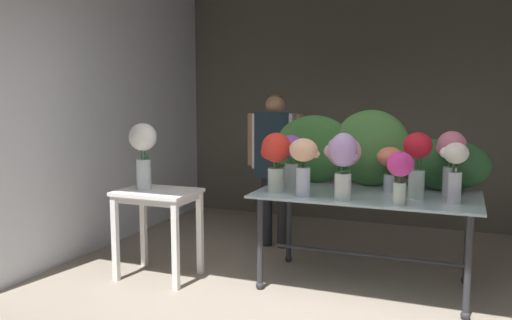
{
  "coord_description": "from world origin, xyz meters",
  "views": [
    {
      "loc": [
        1.06,
        -2.74,
        1.62
      ],
      "look_at": [
        -0.55,
        1.3,
        1.07
      ],
      "focal_mm": 36.49,
      "sensor_mm": 36.0,
      "label": 1
    }
  ],
  "objects_px": {
    "vase_magenta_carnations": "(400,171)",
    "vase_scarlet_snapdragons": "(276,156)",
    "vase_rosy_hydrangea": "(451,155)",
    "vase_violet_freesia": "(291,156)",
    "vase_coral_ranunculus": "(390,162)",
    "vase_crimson_stock": "(417,159)",
    "display_table_glass": "(366,207)",
    "side_table_white": "(158,204)",
    "vase_ivory_peonies": "(455,166)",
    "vase_peach_lilies": "(303,160)",
    "vase_white_roses_tall": "(143,149)",
    "vase_blush_anemones": "(343,156)",
    "vase_lilac_tulips": "(343,160)",
    "florist": "(275,154)"
  },
  "relations": [
    {
      "from": "vase_blush_anemones",
      "to": "vase_peach_lilies",
      "type": "xyz_separation_m",
      "value": [
        -0.26,
        -0.29,
        -0.01
      ]
    },
    {
      "from": "display_table_glass",
      "to": "vase_coral_ranunculus",
      "type": "distance_m",
      "value": 0.43
    },
    {
      "from": "vase_magenta_carnations",
      "to": "vase_scarlet_snapdragons",
      "type": "height_order",
      "value": "vase_scarlet_snapdragons"
    },
    {
      "from": "vase_magenta_carnations",
      "to": "vase_violet_freesia",
      "type": "bearing_deg",
      "value": 155.42
    },
    {
      "from": "vase_magenta_carnations",
      "to": "vase_ivory_peonies",
      "type": "xyz_separation_m",
      "value": [
        0.37,
        0.22,
        0.03
      ]
    },
    {
      "from": "side_table_white",
      "to": "vase_ivory_peonies",
      "type": "relative_size",
      "value": 1.7
    },
    {
      "from": "vase_lilac_tulips",
      "to": "display_table_glass",
      "type": "bearing_deg",
      "value": 70.22
    },
    {
      "from": "display_table_glass",
      "to": "vase_peach_lilies",
      "type": "distance_m",
      "value": 0.7
    },
    {
      "from": "vase_crimson_stock",
      "to": "vase_ivory_peonies",
      "type": "relative_size",
      "value": 1.13
    },
    {
      "from": "vase_rosy_hydrangea",
      "to": "vase_lilac_tulips",
      "type": "distance_m",
      "value": 0.93
    },
    {
      "from": "display_table_glass",
      "to": "vase_crimson_stock",
      "type": "xyz_separation_m",
      "value": [
        0.4,
        -0.08,
        0.43
      ]
    },
    {
      "from": "vase_blush_anemones",
      "to": "vase_coral_ranunculus",
      "type": "distance_m",
      "value": 0.41
    },
    {
      "from": "vase_magenta_carnations",
      "to": "vase_crimson_stock",
      "type": "bearing_deg",
      "value": 73.2
    },
    {
      "from": "vase_rosy_hydrangea",
      "to": "vase_violet_freesia",
      "type": "bearing_deg",
      "value": -174.99
    },
    {
      "from": "side_table_white",
      "to": "vase_scarlet_snapdragons",
      "type": "distance_m",
      "value": 1.13
    },
    {
      "from": "vase_violet_freesia",
      "to": "vase_peach_lilies",
      "type": "bearing_deg",
      "value": -60.37
    },
    {
      "from": "side_table_white",
      "to": "florist",
      "type": "relative_size",
      "value": 0.48
    },
    {
      "from": "display_table_glass",
      "to": "vase_white_roses_tall",
      "type": "bearing_deg",
      "value": -166.79
    },
    {
      "from": "vase_ivory_peonies",
      "to": "vase_crimson_stock",
      "type": "bearing_deg",
      "value": 161.23
    },
    {
      "from": "vase_peach_lilies",
      "to": "vase_scarlet_snapdragons",
      "type": "bearing_deg",
      "value": 156.47
    },
    {
      "from": "vase_blush_anemones",
      "to": "vase_white_roses_tall",
      "type": "bearing_deg",
      "value": -167.0
    },
    {
      "from": "vase_coral_ranunculus",
      "to": "vase_white_roses_tall",
      "type": "distance_m",
      "value": 2.12
    },
    {
      "from": "vase_coral_ranunculus",
      "to": "display_table_glass",
      "type": "bearing_deg",
      "value": -136.32
    },
    {
      "from": "side_table_white",
      "to": "vase_magenta_carnations",
      "type": "relative_size",
      "value": 1.96
    },
    {
      "from": "vase_crimson_stock",
      "to": "vase_violet_freesia",
      "type": "height_order",
      "value": "vase_crimson_stock"
    },
    {
      "from": "vase_magenta_carnations",
      "to": "vase_coral_ranunculus",
      "type": "relative_size",
      "value": 1.06
    },
    {
      "from": "vase_crimson_stock",
      "to": "vase_violet_freesia",
      "type": "bearing_deg",
      "value": 172.75
    },
    {
      "from": "vase_magenta_carnations",
      "to": "vase_scarlet_snapdragons",
      "type": "relative_size",
      "value": 0.8
    },
    {
      "from": "vase_ivory_peonies",
      "to": "vase_blush_anemones",
      "type": "bearing_deg",
      "value": 172.02
    },
    {
      "from": "display_table_glass",
      "to": "vase_violet_freesia",
      "type": "xyz_separation_m",
      "value": [
        -0.68,
        0.06,
        0.39
      ]
    },
    {
      "from": "vase_white_roses_tall",
      "to": "vase_ivory_peonies",
      "type": "bearing_deg",
      "value": 5.99
    },
    {
      "from": "display_table_glass",
      "to": "vase_peach_lilies",
      "type": "relative_size",
      "value": 3.82
    },
    {
      "from": "vase_magenta_carnations",
      "to": "vase_white_roses_tall",
      "type": "xyz_separation_m",
      "value": [
        -2.18,
        -0.05,
        0.08
      ]
    },
    {
      "from": "florist",
      "to": "side_table_white",
      "type": "bearing_deg",
      "value": -116.91
    },
    {
      "from": "vase_crimson_stock",
      "to": "vase_rosy_hydrangea",
      "type": "xyz_separation_m",
      "value": [
        0.24,
        0.25,
        0.01
      ]
    },
    {
      "from": "vase_ivory_peonies",
      "to": "vase_peach_lilies",
      "type": "bearing_deg",
      "value": -171.32
    },
    {
      "from": "vase_rosy_hydrangea",
      "to": "vase_lilac_tulips",
      "type": "height_order",
      "value": "vase_lilac_tulips"
    },
    {
      "from": "display_table_glass",
      "to": "florist",
      "type": "height_order",
      "value": "florist"
    },
    {
      "from": "vase_violet_freesia",
      "to": "vase_coral_ranunculus",
      "type": "relative_size",
      "value": 1.22
    },
    {
      "from": "vase_peach_lilies",
      "to": "vase_coral_ranunculus",
      "type": "bearing_deg",
      "value": 39.33
    },
    {
      "from": "vase_violet_freesia",
      "to": "vase_lilac_tulips",
      "type": "bearing_deg",
      "value": -36.72
    },
    {
      "from": "vase_rosy_hydrangea",
      "to": "vase_white_roses_tall",
      "type": "xyz_separation_m",
      "value": [
        -2.52,
        -0.62,
        0.01
      ]
    },
    {
      "from": "florist",
      "to": "vase_white_roses_tall",
      "type": "height_order",
      "value": "florist"
    },
    {
      "from": "display_table_glass",
      "to": "vase_coral_ranunculus",
      "type": "xyz_separation_m",
      "value": [
        0.16,
        0.15,
        0.37
      ]
    },
    {
      "from": "vase_scarlet_snapdragons",
      "to": "vase_rosy_hydrangea",
      "type": "bearing_deg",
      "value": 16.34
    },
    {
      "from": "side_table_white",
      "to": "vase_lilac_tulips",
      "type": "relative_size",
      "value": 1.5
    },
    {
      "from": "vase_scarlet_snapdragons",
      "to": "vase_white_roses_tall",
      "type": "relative_size",
      "value": 0.85
    },
    {
      "from": "vase_lilac_tulips",
      "to": "vase_scarlet_snapdragons",
      "type": "height_order",
      "value": "vase_lilac_tulips"
    },
    {
      "from": "vase_ivory_peonies",
      "to": "vase_lilac_tulips",
      "type": "bearing_deg",
      "value": -167.49
    },
    {
      "from": "vase_magenta_carnations",
      "to": "vase_lilac_tulips",
      "type": "height_order",
      "value": "vase_lilac_tulips"
    }
  ]
}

